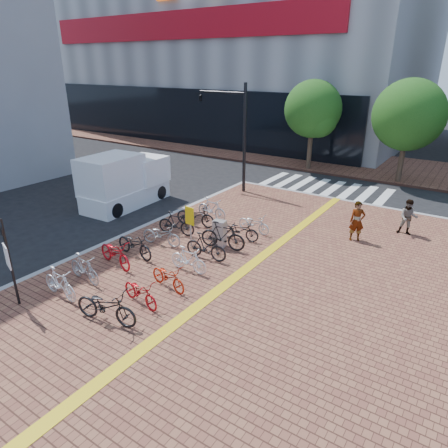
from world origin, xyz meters
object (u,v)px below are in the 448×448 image
Objects in this scene: yellow_sign at (190,219)px; bike_6 at (195,215)px; bike_3 at (135,244)px; notice_sign at (7,252)px; bike_1 at (84,268)px; bike_13 at (223,236)px; bike_14 at (240,230)px; bike_10 at (168,277)px; utility_box at (219,233)px; bike_7 at (212,209)px; bike_0 at (60,283)px; bike_12 at (206,246)px; bike_9 at (140,292)px; bike_5 at (176,223)px; traffic_light_pole at (224,117)px; bike_8 at (106,306)px; box_truck at (124,182)px; bike_15 at (254,223)px; pedestrian_a at (357,221)px; bike_4 at (161,234)px; bike_2 at (115,253)px; bike_11 at (188,260)px; pedestrian_b at (408,217)px.

bike_6 is at bearing 122.26° from yellow_sign.
notice_sign is (-0.59, -4.39, 1.29)m from bike_3.
bike_1 is 2.31m from bike_3.
bike_14 is (0.11, 1.12, -0.13)m from bike_13.
utility_box is at bearing 17.24° from bike_10.
bike_7 reaches higher than bike_1.
bike_13 reaches higher than bike_7.
bike_0 is 5.20m from bike_12.
yellow_sign reaches higher than bike_0.
bike_5 is at bearing 38.05° from bike_9.
bike_6 is 1.09m from bike_7.
traffic_light_pole is at bearing 31.80° from bike_9.
bike_10 is (2.62, -1.07, -0.08)m from bike_3.
notice_sign is at bearing 178.06° from bike_3.
bike_8 is 2.39m from bike_10.
box_truck is (-5.05, 6.58, 0.66)m from bike_1.
bike_15 is at bearing -89.75° from bike_7.
bike_6 is 1.13× the size of pedestrian_a.
bike_12 is 0.92× the size of bike_13.
bike_13 is 1.12× the size of bike_14.
box_truck is at bearing 62.83° from bike_12.
bike_13 is at bearing -74.62° from bike_4.
box_truck is at bearing 50.37° from bike_4.
bike_7 reaches higher than bike_9.
bike_12 is at bearing -27.93° from bike_1.
bike_1 is 0.95× the size of bike_7.
pedestrian_a reaches higher than bike_2.
bike_6 is at bearing 6.83° from bike_8.
bike_8 is 10.51m from pedestrian_a.
bike_0 is at bearing -79.21° from traffic_light_pole.
bike_8 is 1.25× the size of bike_10.
yellow_sign is 8.87m from traffic_light_pole.
bike_11 is 0.92× the size of yellow_sign.
pedestrian_b is 0.26× the size of traffic_light_pole.
pedestrian_b is (5.57, 3.50, 0.36)m from bike_15.
bike_2 reaches higher than bike_15.
bike_10 is (0.22, 2.38, -0.11)m from bike_8.
bike_15 is at bearing 77.42° from utility_box.
yellow_sign is at bearing -156.59° from bike_6.
notice_sign is 0.58× the size of box_truck.
bike_12 is 6.57m from notice_sign.
bike_15 is at bearing -155.95° from pedestrian_b.
bike_0 is 0.97× the size of bike_12.
bike_0 is at bearing -171.38° from bike_3.
bike_6 is 1.02× the size of bike_13.
bike_15 is at bearing 61.99° from yellow_sign.
box_truck reaches higher than bike_1.
bike_3 is at bearing -143.55° from pedestrian_b.
bike_3 is at bearing 113.22° from bike_12.
notice_sign is (-1.79, -6.28, 0.63)m from yellow_sign.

